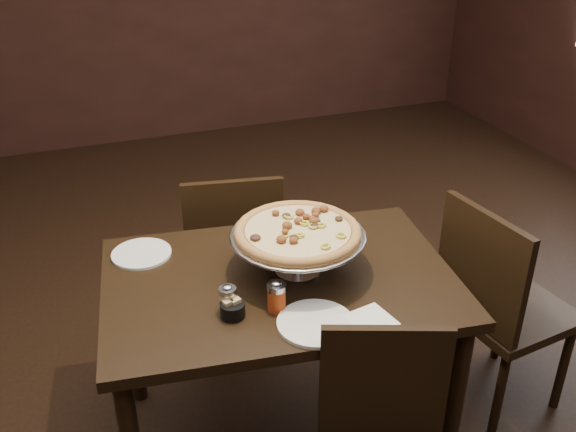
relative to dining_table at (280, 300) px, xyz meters
name	(u,v)px	position (x,y,z in m)	size (l,w,h in m)	color
room	(299,95)	(0.07, 0.02, 0.74)	(6.04, 7.04, 2.84)	black
dining_table	(280,300)	(0.00, 0.00, 0.00)	(1.31, 0.96, 0.76)	black
pizza_stand	(298,232)	(0.07, 0.01, 0.26)	(0.47, 0.47, 0.19)	#B5B5BC
parmesan_shaker	(228,299)	(-0.22, -0.13, 0.15)	(0.06, 0.06, 0.10)	beige
pepper_flake_shaker	(277,296)	(-0.07, -0.17, 0.15)	(0.06, 0.06, 0.11)	maroon
packet_caddy	(233,309)	(-0.22, -0.16, 0.13)	(0.08, 0.08, 0.06)	black
napkin_stack	(371,321)	(0.18, -0.35, 0.11)	(0.13, 0.13, 0.01)	white
plate_left	(142,254)	(-0.43, 0.32, 0.11)	(0.22, 0.22, 0.01)	white
plate_near	(316,323)	(0.01, -0.29, 0.11)	(0.24, 0.24, 0.01)	white
serving_spatula	(343,228)	(0.23, -0.01, 0.25)	(0.13, 0.13, 0.02)	#B5B5BC
chair_far	(233,252)	(0.01, 0.64, -0.17)	(0.49, 0.49, 0.90)	black
chair_side	(498,302)	(0.87, -0.11, -0.15)	(0.49, 0.49, 0.93)	black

